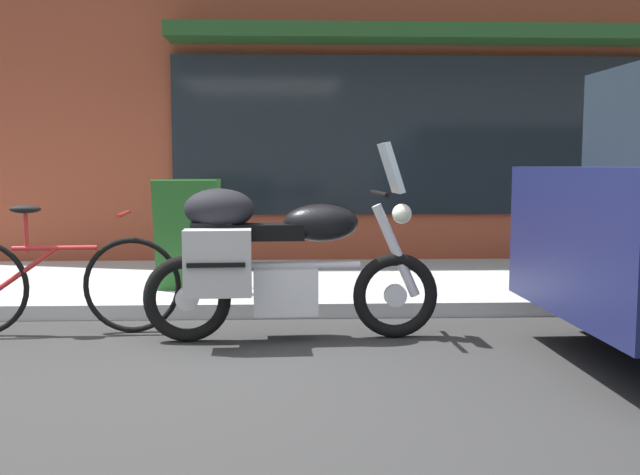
% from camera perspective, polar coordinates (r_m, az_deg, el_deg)
% --- Properties ---
extents(ground_plane, '(80.00, 80.00, 0.00)m').
position_cam_1_polar(ground_plane, '(4.49, -8.55, -10.10)').
color(ground_plane, '#2F2F2F').
extents(touring_motorcycle, '(2.06, 0.73, 1.38)m').
position_cam_1_polar(touring_motorcycle, '(4.96, -3.75, -1.51)').
color(touring_motorcycle, black).
rests_on(touring_motorcycle, ground_plane).
extents(parked_bicycle, '(1.77, 0.48, 0.94)m').
position_cam_1_polar(parked_bicycle, '(5.51, -20.27, -3.36)').
color(parked_bicycle, black).
rests_on(parked_bicycle, ground_plane).
extents(sandwich_board_sign, '(0.55, 0.42, 0.97)m').
position_cam_1_polar(sandwich_board_sign, '(6.41, -10.45, 0.22)').
color(sandwich_board_sign, '#1E511E').
rests_on(sandwich_board_sign, sidewalk_curb).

